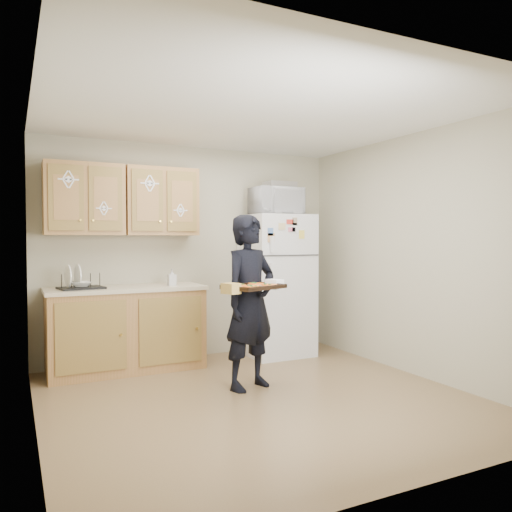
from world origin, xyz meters
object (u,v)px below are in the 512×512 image
object	(u,v)px
microwave	(276,201)
dish_rack	(81,281)
baking_tray	(254,287)
refrigerator	(277,285)
person	(250,302)

from	to	relation	value
microwave	dish_rack	size ratio (longest dim) A/B	1.37
baking_tray	microwave	distance (m)	1.85
refrigerator	dish_rack	world-z (taller)	refrigerator
microwave	person	bearing A→B (deg)	-130.21
refrigerator	dish_rack	distance (m)	2.26
person	microwave	size ratio (longest dim) A/B	2.82
person	baking_tray	world-z (taller)	person
person	refrigerator	bearing A→B (deg)	31.83
dish_rack	microwave	bearing A→B (deg)	-1.80
person	dish_rack	world-z (taller)	person
refrigerator	baking_tray	xyz separation A→B (m)	(-0.98, -1.38, 0.13)
baking_tray	person	bearing A→B (deg)	51.09
refrigerator	dish_rack	bearing A→B (deg)	179.49
dish_rack	person	bearing A→B (deg)	-39.03
person	dish_rack	bearing A→B (deg)	121.52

